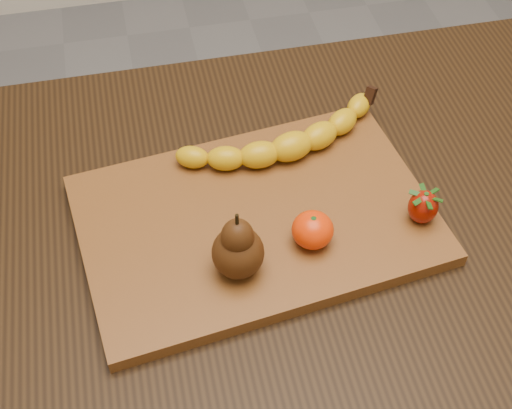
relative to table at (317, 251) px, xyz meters
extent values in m
cube|color=black|center=(0.00, 0.00, 0.08)|extent=(1.00, 0.70, 0.04)
cylinder|color=black|center=(-0.45, 0.30, -0.30)|extent=(0.05, 0.05, 0.72)
cylinder|color=black|center=(0.45, 0.30, -0.30)|extent=(0.05, 0.05, 0.72)
cube|color=brown|center=(-0.09, -0.01, 0.11)|extent=(0.48, 0.35, 0.02)
ellipsoid|color=#F93502|center=(-0.03, -0.07, 0.14)|extent=(0.05, 0.05, 0.04)
camera|label=1|loc=(-0.22, -0.59, 0.82)|focal=50.00mm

